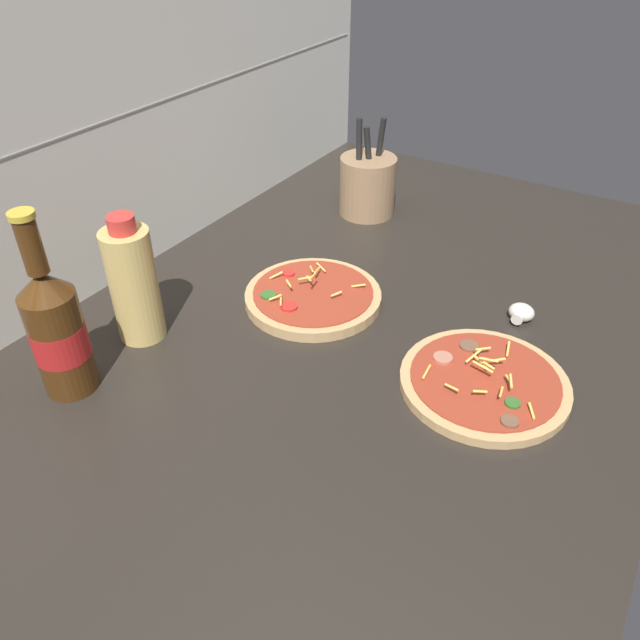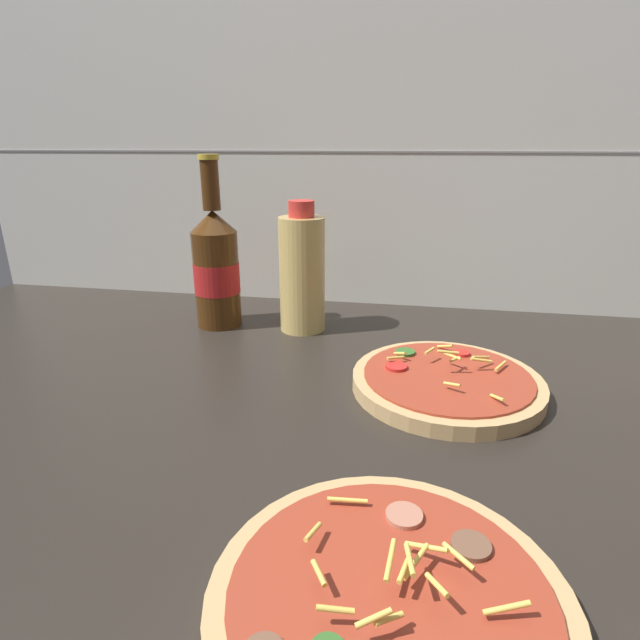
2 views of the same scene
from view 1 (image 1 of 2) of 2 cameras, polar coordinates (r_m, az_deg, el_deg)
name	(u,v)px [view 1 (image 1 of 2)]	position (r cm, az deg, el deg)	size (l,w,h in cm)	color
counter_slab	(340,361)	(96.13, 1.87, -3.75)	(160.00, 90.00, 2.50)	#28231E
tile_backsplash	(96,123)	(109.30, -19.77, 16.56)	(160.00, 1.13, 60.00)	silver
pizza_near	(484,382)	(92.16, 14.77, -5.53)	(24.00, 24.00, 4.38)	tan
pizza_far	(313,296)	(106.30, -0.65, 2.17)	(23.24, 23.24, 5.37)	tan
beer_bottle	(57,330)	(90.86, -22.93, -0.86)	(7.45, 7.45, 27.33)	#47280F
oil_bottle	(134,283)	(98.09, -16.68, 3.23)	(7.28, 7.28, 20.71)	#D6B766
mushroom_left	(521,313)	(106.72, 17.91, 0.62)	(4.38, 4.17, 2.92)	white
utensil_crock	(367,185)	(134.37, 4.36, 12.22)	(11.72, 11.72, 20.45)	#9E7A56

